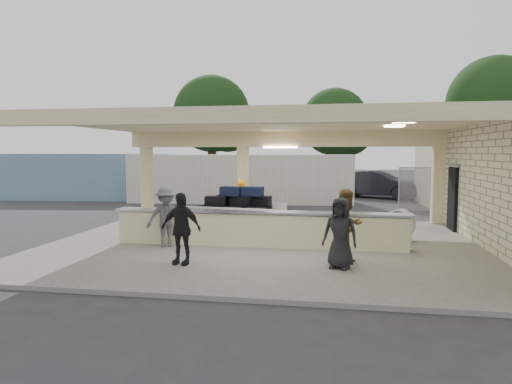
% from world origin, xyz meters
% --- Properties ---
extents(ground, '(120.00, 120.00, 0.00)m').
position_xyz_m(ground, '(0.00, 0.00, 0.00)').
color(ground, '#2A2A2C').
rests_on(ground, ground).
extents(pavilion, '(12.01, 10.00, 3.55)m').
position_xyz_m(pavilion, '(0.21, 0.66, 1.35)').
color(pavilion, '#605D59').
rests_on(pavilion, ground).
extents(baggage_counter, '(8.20, 0.58, 0.98)m').
position_xyz_m(baggage_counter, '(0.00, -0.50, 0.59)').
color(baggage_counter, beige).
rests_on(baggage_counter, pavilion).
extents(luggage_cart, '(2.84, 1.96, 1.55)m').
position_xyz_m(luggage_cart, '(-0.85, 0.66, 0.94)').
color(luggage_cart, silver).
rests_on(luggage_cart, pavilion).
extents(drum_fan, '(0.88, 0.66, 0.94)m').
position_xyz_m(drum_fan, '(3.95, 0.88, 0.61)').
color(drum_fan, silver).
rests_on(drum_fan, pavilion).
extents(baggage_handler, '(0.35, 0.62, 1.69)m').
position_xyz_m(baggage_handler, '(-1.03, 1.89, 0.94)').
color(baggage_handler, orange).
rests_on(baggage_handler, pavilion).
extents(passenger_a, '(0.88, 0.83, 1.74)m').
position_xyz_m(passenger_a, '(2.36, -2.05, 0.97)').
color(passenger_a, brown).
rests_on(passenger_a, pavilion).
extents(passenger_b, '(1.02, 0.47, 1.67)m').
position_xyz_m(passenger_b, '(-1.45, -2.81, 0.94)').
color(passenger_b, black).
rests_on(passenger_b, pavilion).
extents(passenger_c, '(1.11, 0.86, 1.66)m').
position_xyz_m(passenger_c, '(-2.50, -1.00, 0.93)').
color(passenger_c, '#494A4E').
rests_on(passenger_c, pavilion).
extents(passenger_d, '(0.84, 0.52, 1.60)m').
position_xyz_m(passenger_d, '(2.19, -2.58, 0.90)').
color(passenger_d, black).
rests_on(passenger_d, pavilion).
extents(car_white_a, '(5.87, 4.49, 1.52)m').
position_xyz_m(car_white_a, '(9.70, 13.72, 0.76)').
color(car_white_a, white).
rests_on(car_white_a, ground).
extents(car_dark, '(5.07, 3.38, 1.60)m').
position_xyz_m(car_dark, '(4.60, 14.87, 0.80)').
color(car_dark, black).
rests_on(car_dark, ground).
extents(container_white, '(11.97, 3.09, 2.57)m').
position_xyz_m(container_white, '(-2.94, 11.20, 1.28)').
color(container_white, silver).
rests_on(container_white, ground).
extents(container_blue, '(10.24, 3.44, 2.61)m').
position_xyz_m(container_blue, '(-12.05, 11.31, 1.31)').
color(container_blue, '#6E90B0').
rests_on(container_blue, ground).
extents(tree_left, '(6.60, 6.30, 9.00)m').
position_xyz_m(tree_left, '(-7.68, 24.16, 5.59)').
color(tree_left, '#382619').
rests_on(tree_left, ground).
extents(tree_mid, '(6.00, 5.60, 8.00)m').
position_xyz_m(tree_mid, '(2.32, 26.16, 4.96)').
color(tree_mid, '#382619').
rests_on(tree_mid, ground).
extents(tree_right, '(7.20, 7.00, 10.00)m').
position_xyz_m(tree_right, '(14.32, 25.16, 6.21)').
color(tree_right, '#382619').
rests_on(tree_right, ground).
extents(adjacent_building, '(6.00, 8.00, 3.20)m').
position_xyz_m(adjacent_building, '(9.50, 10.00, 1.60)').
color(adjacent_building, beige).
rests_on(adjacent_building, ground).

